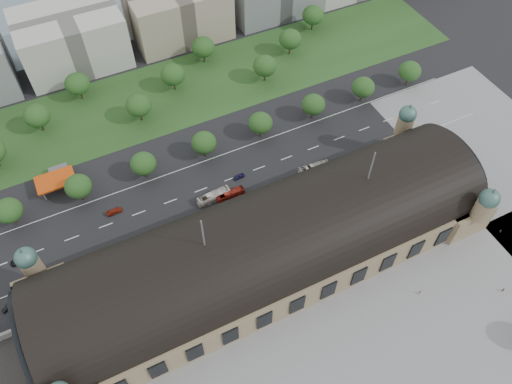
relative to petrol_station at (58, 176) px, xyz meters
name	(u,v)px	position (x,y,z in m)	size (l,w,h in m)	color
ground	(266,263)	(53.91, -65.28, -2.95)	(900.00, 900.00, 0.00)	black
station	(267,246)	(53.91, -65.28, 7.33)	(150.00, 48.40, 44.30)	#93825B
plaza_south	(366,369)	(63.91, -109.28, -2.95)	(190.00, 48.00, 0.12)	gray
plaza_east	(503,160)	(156.91, -65.28, -2.95)	(56.00, 100.00, 0.12)	gray
road_slab	(170,201)	(33.91, -27.28, -2.95)	(260.00, 26.00, 0.10)	black
grass_belt	(137,104)	(38.91, 27.72, -2.95)	(300.00, 45.00, 0.10)	#26471C
petrol_station	(58,176)	(0.00, 0.00, 0.00)	(14.00, 13.00, 5.05)	#CF440C
office_3	(72,39)	(23.91, 67.72, 9.05)	(45.00, 32.00, 24.00)	beige
office_4	(177,11)	(73.91, 67.72, 9.05)	(45.00, 32.00, 24.00)	tan
tree_row_2	(8,211)	(-18.09, -12.28, 4.48)	(9.60, 9.60, 11.52)	#2D2116
tree_row_3	(78,186)	(5.91, -12.28, 4.48)	(9.60, 9.60, 11.52)	#2D2116
tree_row_4	(143,164)	(29.91, -12.28, 4.48)	(9.60, 9.60, 11.52)	#2D2116
tree_row_5	(204,143)	(53.91, -12.28, 4.48)	(9.60, 9.60, 11.52)	#2D2116
tree_row_6	(260,123)	(77.91, -12.28, 4.48)	(9.60, 9.60, 11.52)	#2D2116
tree_row_7	(313,105)	(101.91, -12.28, 4.48)	(9.60, 9.60, 11.52)	#2D2116
tree_row_8	(363,87)	(125.91, -12.28, 4.48)	(9.60, 9.60, 11.52)	#2D2116
tree_row_9	(410,71)	(149.91, -12.28, 4.48)	(9.60, 9.60, 11.52)	#2D2116
tree_belt_4	(37,116)	(-0.09, 29.72, 5.10)	(10.40, 10.40, 12.48)	#2D2116
tree_belt_5	(77,84)	(18.91, 41.72, 5.10)	(10.40, 10.40, 12.48)	#2D2116
tree_belt_6	(139,105)	(37.91, 17.72, 5.10)	(10.40, 10.40, 12.48)	#2D2116
tree_belt_7	(173,75)	(56.91, 29.72, 5.10)	(10.40, 10.40, 12.48)	#2D2116
tree_belt_8	(203,47)	(75.91, 41.72, 5.10)	(10.40, 10.40, 12.48)	#2D2116
tree_belt_9	(265,66)	(94.91, 17.72, 5.10)	(10.40, 10.40, 12.48)	#2D2116
tree_belt_10	(290,39)	(113.91, 29.72, 5.10)	(10.40, 10.40, 12.48)	#2D2116
tree_belt_11	(313,15)	(132.91, 41.72, 5.10)	(10.40, 10.40, 12.48)	#2D2116
traffic_car_2	(18,261)	(-20.16, -28.89, -2.23)	(2.40, 5.20, 1.44)	black
traffic_car_3	(114,211)	(14.31, -23.18, -2.13)	(2.31, 5.67, 1.65)	maroon
traffic_car_4	(239,176)	(60.98, -28.11, -2.20)	(1.76, 4.38, 1.49)	#191741
traffic_car_6	(408,114)	(138.73, -28.72, -2.29)	(2.20, 4.76, 1.32)	silver
parked_car_0	(8,307)	(-26.09, -44.23, -2.29)	(1.39, 3.98, 1.31)	black
parked_car_1	(49,280)	(-12.33, -40.28, -2.27)	(2.26, 4.90, 1.36)	maroon
parked_car_2	(132,258)	(14.13, -44.28, -2.13)	(2.30, 5.66, 1.64)	#161F3F
parked_car_3	(105,258)	(6.21, -40.28, -2.30)	(1.52, 3.79, 1.29)	#56585E
parked_car_4	(143,254)	(18.02, -44.28, -2.31)	(1.35, 3.88, 1.28)	white
parked_car_5	(109,256)	(7.60, -40.28, -2.13)	(2.71, 5.87, 1.63)	gray
parked_car_6	(144,242)	(19.78, -40.28, -2.27)	(1.89, 4.65, 1.35)	black
bus_west	(230,194)	(54.40, -35.05, -1.43)	(2.56, 10.92, 3.04)	#AC271B
bus_mid	(214,196)	(48.65, -33.28, -1.17)	(2.99, 12.77, 3.56)	white
bus_east	(314,168)	(88.04, -37.74, -1.21)	(2.92, 12.46, 3.47)	silver
pedestrian_0	(420,293)	(92.58, -96.82, -2.13)	(0.80, 0.46, 1.63)	gray
pedestrian_1	(503,290)	(117.04, -107.79, -2.02)	(0.68, 0.45, 1.86)	gray
pedestrian_2	(500,231)	(132.24, -90.15, -2.16)	(0.77, 0.44, 1.58)	gray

